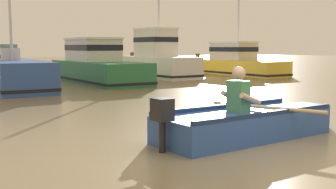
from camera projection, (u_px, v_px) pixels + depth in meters
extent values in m
plane|color=#7A6B4C|center=(281.00, 157.00, 5.80)|extent=(120.00, 120.00, 0.00)
cube|color=brown|center=(138.00, 64.00, 24.22)|extent=(15.64, 1.50, 0.16)
cylinder|color=#4D3924|center=(81.00, 67.00, 21.64)|extent=(0.24, 0.24, 1.00)
cylinder|color=#4D3924|center=(132.00, 63.00, 24.79)|extent=(0.24, 0.24, 1.20)
cylinder|color=#4D3924|center=(198.00, 63.00, 25.63)|extent=(0.24, 0.24, 1.11)
cylinder|color=#4D3924|center=(243.00, 63.00, 27.63)|extent=(0.24, 0.24, 0.94)
cube|color=#2D519E|center=(244.00, 125.00, 6.99)|extent=(3.15, 1.25, 0.44)
cube|color=#2D519E|center=(309.00, 115.00, 7.99)|extent=(0.43, 0.62, 0.42)
cube|color=navy|center=(223.00, 106.00, 7.38)|extent=(3.04, 0.23, 0.08)
cube|color=navy|center=(269.00, 114.00, 6.55)|extent=(3.04, 0.23, 0.08)
cube|color=#3C62B2|center=(240.00, 115.00, 6.92)|extent=(0.33, 1.02, 0.06)
cylinder|color=black|center=(162.00, 134.00, 6.03)|extent=(0.10, 0.10, 0.54)
cube|color=black|center=(162.00, 109.00, 5.99)|extent=(0.25, 0.29, 0.32)
cube|color=#3F7F4C|center=(238.00, 97.00, 6.85)|extent=(0.24, 0.35, 0.52)
sphere|color=tan|center=(239.00, 73.00, 6.81)|extent=(0.22, 0.22, 0.22)
cylinder|color=tan|center=(231.00, 96.00, 7.06)|extent=(0.43, 0.11, 0.23)
cylinder|color=tan|center=(250.00, 99.00, 6.71)|extent=(0.43, 0.11, 0.23)
cylinder|color=tan|center=(266.00, 107.00, 7.04)|extent=(0.77, 1.89, 0.06)
cube|color=#2D519E|center=(13.00, 75.00, 15.30)|extent=(2.04, 6.12, 1.02)
cube|color=black|center=(14.00, 84.00, 15.33)|extent=(2.08, 6.16, 0.10)
cube|color=silver|center=(10.00, 54.00, 15.60)|extent=(0.63, 0.53, 0.44)
cube|color=slate|center=(9.00, 49.00, 15.81)|extent=(0.61, 0.07, 0.36)
cylinder|color=silver|center=(10.00, 5.00, 15.15)|extent=(0.10, 0.10, 3.91)
cube|color=#287042|center=(98.00, 72.00, 17.97)|extent=(2.09, 6.37, 0.90)
cube|color=black|center=(98.00, 79.00, 18.00)|extent=(2.13, 6.41, 0.10)
cube|color=silver|center=(93.00, 50.00, 18.35)|extent=(1.60, 2.68, 0.92)
cube|color=black|center=(93.00, 48.00, 18.33)|extent=(1.63, 2.71, 0.24)
cube|color=white|center=(93.00, 39.00, 18.29)|extent=(1.68, 2.82, 0.08)
cube|color=white|center=(160.00, 67.00, 21.03)|extent=(1.87, 4.74, 1.03)
cube|color=black|center=(160.00, 74.00, 21.07)|extent=(1.91, 4.79, 0.10)
cube|color=silver|center=(155.00, 43.00, 21.25)|extent=(1.42, 2.01, 1.34)
cube|color=black|center=(155.00, 40.00, 21.23)|extent=(1.45, 2.04, 0.24)
cube|color=white|center=(155.00, 29.00, 21.17)|extent=(1.49, 2.11, 0.08)
cylinder|color=silver|center=(159.00, 26.00, 20.90)|extent=(0.10, 0.10, 3.05)
cube|color=gold|center=(239.00, 68.00, 22.90)|extent=(1.80, 5.87, 0.79)
cube|color=black|center=(239.00, 72.00, 22.93)|extent=(1.84, 5.91, 0.10)
cube|color=beige|center=(233.00, 51.00, 23.24)|extent=(1.38, 2.47, 0.93)
cube|color=black|center=(233.00, 49.00, 23.23)|extent=(1.41, 2.50, 0.24)
cube|color=white|center=(233.00, 42.00, 23.19)|extent=(1.45, 2.59, 0.08)
cylinder|color=silver|center=(238.00, 27.00, 22.78)|extent=(0.10, 0.10, 3.59)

